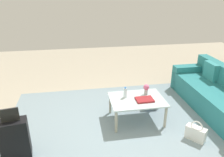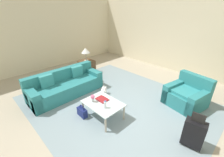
{
  "view_description": "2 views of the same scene",
  "coord_description": "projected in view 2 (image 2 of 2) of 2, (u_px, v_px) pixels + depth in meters",
  "views": [
    {
      "loc": [
        0.65,
        2.94,
        2.36
      ],
      "look_at": [
        0.07,
        -0.49,
        0.9
      ],
      "focal_mm": 35.0,
      "sensor_mm": 36.0,
      "label": 1
    },
    {
      "loc": [
        2.05,
        -2.58,
        2.68
      ],
      "look_at": [
        -0.38,
        -0.19,
        1.05
      ],
      "focal_mm": 24.0,
      "sensor_mm": 36.0,
      "label": 2
    }
  ],
  "objects": [
    {
      "name": "coffee_table",
      "position": [
        103.0,
        105.0,
        3.87
      ],
      "size": [
        1.0,
        0.74,
        0.45
      ],
      "color": "silver",
      "rests_on": "ground"
    },
    {
      "name": "wall_back",
      "position": [
        194.0,
        38.0,
        6.0
      ],
      "size": [
        10.24,
        0.12,
        3.1
      ],
      "primitive_type": "cube",
      "color": "beige",
      "rests_on": "ground"
    },
    {
      "name": "wall_left",
      "position": [
        42.0,
        35.0,
        6.69
      ],
      "size": [
        0.12,
        8.0,
        3.1
      ],
      "primitive_type": "cube",
      "color": "beige",
      "rests_on": "ground"
    },
    {
      "name": "ground_plane",
      "position": [
        127.0,
        115.0,
        4.1
      ],
      "size": [
        12.0,
        12.0,
        0.0
      ],
      "primitive_type": "plane",
      "color": "#A89E89"
    },
    {
      "name": "table_lamp",
      "position": [
        86.0,
        51.0,
        6.36
      ],
      "size": [
        0.37,
        0.37,
        0.57
      ],
      "color": "#ADA899",
      "rests_on": "side_table"
    },
    {
      "name": "coffee_table_book",
      "position": [
        102.0,
        99.0,
        3.97
      ],
      "size": [
        0.32,
        0.24,
        0.03
      ],
      "primitive_type": "cube",
      "rotation": [
        0.0,
        0.0,
        0.02
      ],
      "color": "maroon",
      "rests_on": "coffee_table"
    },
    {
      "name": "handbag_navy",
      "position": [
        82.0,
        112.0,
        4.02
      ],
      "size": [
        0.32,
        0.15,
        0.36
      ],
      "color": "navy",
      "rests_on": "ground"
    },
    {
      "name": "flower_vase",
      "position": [
        93.0,
        98.0,
        3.84
      ],
      "size": [
        0.11,
        0.11,
        0.21
      ],
      "color": "#B2B7BC",
      "rests_on": "coffee_table"
    },
    {
      "name": "handbag_white",
      "position": [
        104.0,
        92.0,
        4.98
      ],
      "size": [
        0.31,
        0.34,
        0.36
      ],
      "color": "white",
      "rests_on": "ground"
    },
    {
      "name": "suitcase_black",
      "position": [
        194.0,
        133.0,
        3.05
      ],
      "size": [
        0.43,
        0.28,
        0.85
      ],
      "color": "black",
      "rests_on": "ground"
    },
    {
      "name": "water_bottle",
      "position": [
        105.0,
        105.0,
        3.62
      ],
      "size": [
        0.06,
        0.06,
        0.2
      ],
      "color": "silver",
      "rests_on": "coffee_table"
    },
    {
      "name": "armchair",
      "position": [
        187.0,
        96.0,
        4.44
      ],
      "size": [
        1.16,
        1.12,
        0.89
      ],
      "color": "teal",
      "rests_on": "ground"
    },
    {
      "name": "side_table",
      "position": [
        87.0,
        67.0,
        6.68
      ],
      "size": [
        0.58,
        0.58,
        0.55
      ],
      "primitive_type": "cube",
      "color": "#513823",
      "rests_on": "ground"
    },
    {
      "name": "couch",
      "position": [
        65.0,
        86.0,
        5.01
      ],
      "size": [
        0.86,
        2.4,
        0.83
      ],
      "color": "teal",
      "rests_on": "ground"
    },
    {
      "name": "area_rug",
      "position": [
        116.0,
        103.0,
        4.62
      ],
      "size": [
        5.2,
        4.4,
        0.01
      ],
      "primitive_type": "cube",
      "color": "gray",
      "rests_on": "ground"
    }
  ]
}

